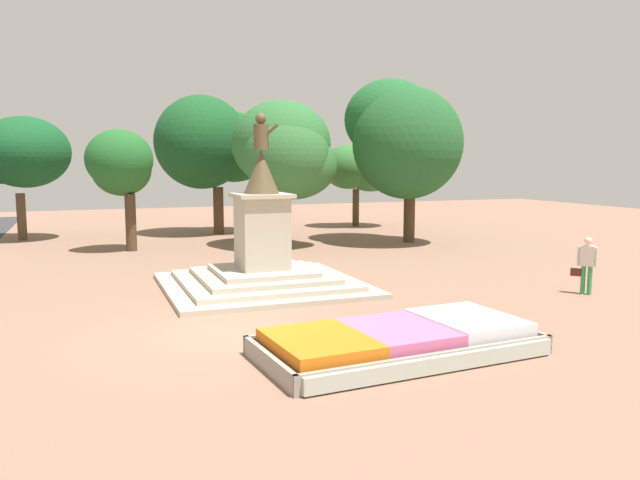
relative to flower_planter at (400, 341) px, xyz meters
name	(u,v)px	position (x,y,z in m)	size (l,w,h in m)	color
ground_plane	(232,333)	(-2.81, 2.75, -0.27)	(79.36, 79.36, 0.00)	#8C6651
flower_planter	(400,341)	(0.00, 0.00, 0.00)	(5.82, 3.13, 0.60)	#38281C
statue_monument	(262,258)	(-0.75, 7.49, 0.66)	(5.90, 5.90, 5.29)	#B2A893
pedestrian_with_handbag	(586,262)	(7.77, 3.15, 0.68)	(0.52, 0.62, 1.68)	#338C4C
park_tree_far_left	(401,135)	(8.20, 15.34, 4.82)	(5.15, 5.99, 7.73)	#4C3823
park_tree_behind_statue	(361,168)	(9.59, 22.84, 3.17)	(4.53, 3.60, 4.83)	#4C3823
park_tree_far_right	(285,152)	(2.69, 15.82, 3.98)	(4.57, 5.00, 6.57)	#4C3823
park_tree_street_side	(120,165)	(-4.23, 17.25, 3.45)	(2.81, 2.84, 5.20)	#4C3823
park_tree_mid_canopy	(209,145)	(0.61, 22.46, 4.47)	(6.29, 5.22, 7.29)	#4C3823
park_tree_distant	(14,153)	(-8.81, 23.20, 3.97)	(4.89, 4.76, 6.03)	brown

